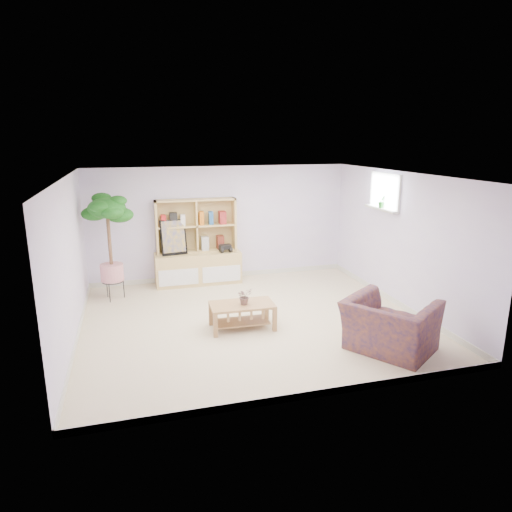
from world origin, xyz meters
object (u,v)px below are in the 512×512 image
object	(u,v)px
armchair	(390,322)
floor_tree	(110,248)
storage_unit	(197,242)
coffee_table	(242,316)

from	to	relation	value
armchair	floor_tree	bearing A→B (deg)	14.55
storage_unit	floor_tree	xyz separation A→B (m)	(-1.69, -0.55, 0.12)
storage_unit	armchair	size ratio (longest dim) A/B	1.50
storage_unit	coffee_table	xyz separation A→B (m)	(0.32, -2.53, -0.67)
storage_unit	coffee_table	world-z (taller)	storage_unit
coffee_table	floor_tree	xyz separation A→B (m)	(-2.02, 1.98, 0.79)
coffee_table	storage_unit	bearing A→B (deg)	98.74
floor_tree	armchair	size ratio (longest dim) A/B	1.71
floor_tree	armchair	bearing A→B (deg)	-40.86
coffee_table	floor_tree	distance (m)	2.93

